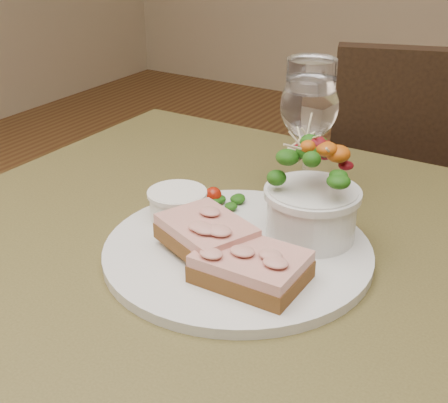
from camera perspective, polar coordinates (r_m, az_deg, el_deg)
The scene contains 9 objects.
cafe_table at distance 0.78m, azimuth -0.39°, elevation -11.26°, with size 0.80×0.80×0.75m.
chair_far at distance 1.49m, azimuth 17.08°, elevation -8.87°, with size 0.53×0.53×0.90m.
dinner_plate at distance 0.71m, azimuth 1.25°, elevation -4.54°, with size 0.31×0.31×0.01m, color silver.
sandwich_front at distance 0.65m, azimuth 2.48°, elevation -5.97°, with size 0.11×0.08×0.03m.
sandwich_back at distance 0.69m, azimuth -1.62°, elevation -2.97°, with size 0.12×0.11×0.03m.
ramekin at distance 0.77m, azimuth -4.28°, elevation -0.14°, with size 0.07×0.07×0.04m.
salad_bowl at distance 0.71m, azimuth 8.12°, elevation 0.99°, with size 0.10×0.10×0.13m.
garnish at distance 0.81m, azimuth -0.17°, elevation 0.39°, with size 0.05×0.04×0.02m.
wine_glass at distance 0.82m, azimuth 7.80°, elevation 8.33°, with size 0.08×0.08×0.18m.
Camera 1 is at (0.33, -0.52, 1.12)m, focal length 50.00 mm.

